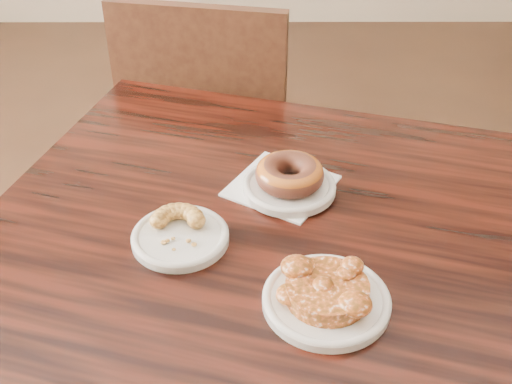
{
  "coord_description": "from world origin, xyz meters",
  "views": [
    {
      "loc": [
        -0.07,
        -1.03,
        1.37
      ],
      "look_at": [
        -0.07,
        -0.25,
        0.8
      ],
      "focal_mm": 45.0,
      "sensor_mm": 36.0,
      "label": 1
    }
  ],
  "objects_px": {
    "glazed_donut": "(290,174)",
    "apple_fritter": "(327,288)",
    "cruller_fragment": "(179,228)",
    "chair_far": "(221,145)"
  },
  "relations": [
    {
      "from": "chair_far",
      "to": "cruller_fragment",
      "type": "xyz_separation_m",
      "value": [
        -0.02,
        -0.75,
        0.32
      ]
    },
    {
      "from": "chair_far",
      "to": "apple_fritter",
      "type": "bearing_deg",
      "value": 112.91
    },
    {
      "from": "glazed_donut",
      "to": "apple_fritter",
      "type": "relative_size",
      "value": 0.75
    },
    {
      "from": "chair_far",
      "to": "cruller_fragment",
      "type": "relative_size",
      "value": 9.45
    },
    {
      "from": "glazed_donut",
      "to": "apple_fritter",
      "type": "distance_m",
      "value": 0.26
    },
    {
      "from": "cruller_fragment",
      "to": "apple_fritter",
      "type": "bearing_deg",
      "value": -32.24
    },
    {
      "from": "apple_fritter",
      "to": "cruller_fragment",
      "type": "xyz_separation_m",
      "value": [
        -0.2,
        0.13,
        -0.01
      ]
    },
    {
      "from": "chair_far",
      "to": "cruller_fragment",
      "type": "distance_m",
      "value": 0.82
    },
    {
      "from": "apple_fritter",
      "to": "cruller_fragment",
      "type": "distance_m",
      "value": 0.24
    },
    {
      "from": "glazed_donut",
      "to": "cruller_fragment",
      "type": "height_order",
      "value": "glazed_donut"
    }
  ]
}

